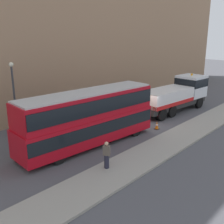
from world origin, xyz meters
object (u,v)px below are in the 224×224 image
object	(u,v)px
recovery_tow_truck	(176,94)
double_decker_bus	(89,116)
traffic_cone_near_bus	(157,125)
street_lamp	(14,92)
pedestrian_onlooker	(107,155)

from	to	relation	value
recovery_tow_truck	double_decker_bus	distance (m)	12.45
double_decker_bus	traffic_cone_near_bus	world-z (taller)	double_decker_bus
double_decker_bus	street_lamp	bearing A→B (deg)	115.29
recovery_tow_truck	traffic_cone_near_bus	size ratio (longest dim) A/B	14.21
traffic_cone_near_bus	street_lamp	bearing A→B (deg)	136.88
pedestrian_onlooker	recovery_tow_truck	bearing A→B (deg)	-9.24
pedestrian_onlooker	traffic_cone_near_bus	size ratio (longest dim) A/B	2.38
pedestrian_onlooker	street_lamp	xyz separation A→B (m)	(-0.32, 9.79, 2.49)
pedestrian_onlooker	street_lamp	distance (m)	10.10
double_decker_bus	pedestrian_onlooker	bearing A→B (deg)	-113.53
double_decker_bus	traffic_cone_near_bus	bearing A→B (deg)	-11.15
double_decker_bus	traffic_cone_near_bus	distance (m)	6.77
recovery_tow_truck	street_lamp	bearing A→B (deg)	162.10
recovery_tow_truck	traffic_cone_near_bus	world-z (taller)	recovery_tow_truck
pedestrian_onlooker	street_lamp	world-z (taller)	street_lamp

